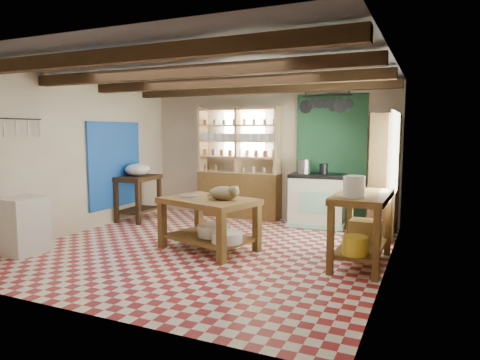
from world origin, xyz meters
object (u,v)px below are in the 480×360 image
at_px(white_cabinet, 24,226).
at_px(cat, 224,193).
at_px(prep_table, 138,198).
at_px(right_counter, 362,229).
at_px(stove, 317,200).
at_px(work_table, 209,224).

bearing_deg(white_cabinet, cat, 28.97).
bearing_deg(prep_table, right_counter, -17.36).
xyz_separation_m(stove, white_cabinet, (-3.32, -3.46, -0.08)).
height_order(work_table, white_cabinet, white_cabinet).
distance_m(stove, right_counter, 2.28).
bearing_deg(cat, white_cabinet, -147.73).
height_order(work_table, cat, cat).
bearing_deg(right_counter, work_table, -173.61).
xyz_separation_m(work_table, white_cabinet, (-2.26, -1.26, 0.02)).
bearing_deg(stove, prep_table, -168.68).
relative_size(prep_table, white_cabinet, 1.08).
xyz_separation_m(right_counter, cat, (-1.88, -0.22, 0.39)).
height_order(work_table, stove, stove).
relative_size(work_table, white_cabinet, 1.66).
xyz_separation_m(work_table, prep_table, (-2.24, 1.27, 0.06)).
bearing_deg(work_table, right_counter, 21.45).
bearing_deg(work_table, stove, 80.50).
distance_m(work_table, cat, 0.54).
bearing_deg(stove, right_counter, -65.98).
distance_m(work_table, prep_table, 2.58).
xyz_separation_m(prep_table, white_cabinet, (-0.02, -2.54, -0.03)).
xyz_separation_m(stove, cat, (-0.80, -2.22, 0.37)).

